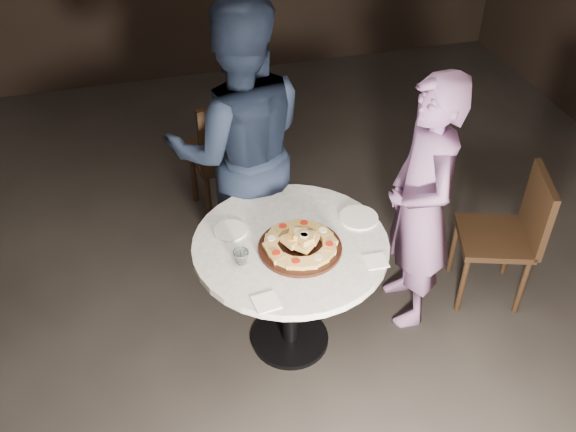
{
  "coord_description": "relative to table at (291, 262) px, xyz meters",
  "views": [
    {
      "loc": [
        -0.69,
        -2.32,
        2.86
      ],
      "look_at": [
        -0.05,
        0.06,
        0.87
      ],
      "focal_mm": 40.0,
      "sensor_mm": 36.0,
      "label": 1
    }
  ],
  "objects": [
    {
      "name": "floor",
      "position": [
        0.05,
        -0.01,
        -0.61
      ],
      "size": [
        7.0,
        7.0,
        0.0
      ],
      "primitive_type": "plane",
      "color": "black",
      "rests_on": "ground"
    },
    {
      "name": "table",
      "position": [
        0.0,
        0.0,
        0.0
      ],
      "size": [
        1.26,
        1.26,
        0.74
      ],
      "rotation": [
        0.0,
        0.0,
        -0.34
      ],
      "color": "black",
      "rests_on": "ground"
    },
    {
      "name": "serving_board",
      "position": [
        0.03,
        -0.06,
        0.15
      ],
      "size": [
        0.47,
        0.47,
        0.02
      ],
      "primitive_type": "cylinder",
      "rotation": [
        0.0,
        0.0,
        -0.14
      ],
      "color": "black",
      "rests_on": "table"
    },
    {
      "name": "focaccia_pile",
      "position": [
        0.03,
        -0.06,
        0.18
      ],
      "size": [
        0.37,
        0.37,
        0.1
      ],
      "rotation": [
        0.0,
        0.0,
        -0.41
      ],
      "color": "tan",
      "rests_on": "serving_board"
    },
    {
      "name": "plate_left",
      "position": [
        -0.27,
        0.16,
        0.14
      ],
      "size": [
        0.18,
        0.18,
        0.01
      ],
      "primitive_type": "cylinder",
      "rotation": [
        0.0,
        0.0,
        -0.04
      ],
      "color": "white",
      "rests_on": "table"
    },
    {
      "name": "plate_right",
      "position": [
        0.39,
        0.09,
        0.14
      ],
      "size": [
        0.27,
        0.27,
        0.01
      ],
      "primitive_type": "cylinder",
      "rotation": [
        0.0,
        0.0,
        -0.41
      ],
      "color": "white",
      "rests_on": "table"
    },
    {
      "name": "water_glass",
      "position": [
        -0.27,
        -0.08,
        0.17
      ],
      "size": [
        0.09,
        0.09,
        0.07
      ],
      "primitive_type": "imported",
      "rotation": [
        0.0,
        0.0,
        0.12
      ],
      "color": "silver",
      "rests_on": "table"
    },
    {
      "name": "napkin_near",
      "position": [
        -0.22,
        -0.37,
        0.14
      ],
      "size": [
        0.13,
        0.13,
        0.01
      ],
      "primitive_type": "cube",
      "rotation": [
        0.0,
        0.0,
        0.12
      ],
      "color": "white",
      "rests_on": "table"
    },
    {
      "name": "napkin_far",
      "position": [
        0.36,
        -0.24,
        0.14
      ],
      "size": [
        0.11,
        0.11,
        0.01
      ],
      "primitive_type": "cube",
      "rotation": [
        0.0,
        0.0,
        -0.05
      ],
      "color": "white",
      "rests_on": "table"
    },
    {
      "name": "chair_far",
      "position": [
        -0.09,
        1.2,
        -0.05
      ],
      "size": [
        0.5,
        0.52,
        0.96
      ],
      "rotation": [
        0.0,
        0.0,
        3.27
      ],
      "color": "black",
      "rests_on": "ground"
    },
    {
      "name": "chair_right",
      "position": [
        1.33,
        0.05,
        -0.11
      ],
      "size": [
        0.52,
        0.51,
        0.86
      ],
      "rotation": [
        0.0,
        0.0,
        -1.89
      ],
      "color": "black",
      "rests_on": "ground"
    },
    {
      "name": "diner_navy",
      "position": [
        -0.11,
        0.71,
        0.27
      ],
      "size": [
        0.91,
        0.74,
        1.76
      ],
      "primitive_type": "imported",
      "rotation": [
        0.0,
        0.0,
        3.05
      ],
      "color": "black",
      "rests_on": "ground"
    },
    {
      "name": "diner_teal",
      "position": [
        0.74,
        0.08,
        0.16
      ],
      "size": [
        0.42,
        0.59,
        1.53
      ],
      "primitive_type": "imported",
      "rotation": [
        0.0,
        0.0,
        -1.67
      ],
      "color": "slate",
      "rests_on": "ground"
    }
  ]
}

